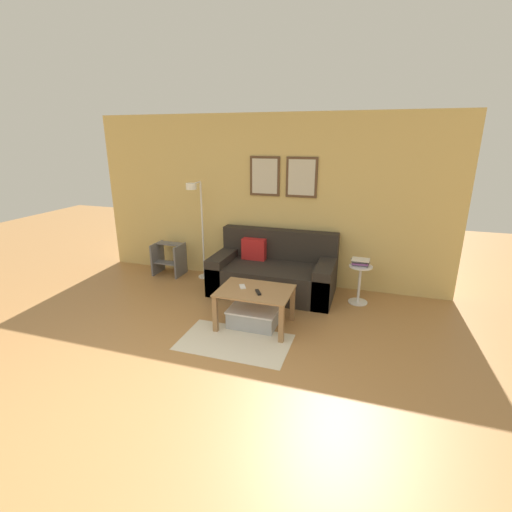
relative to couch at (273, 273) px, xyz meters
The scene contains 12 objects.
ground_plane 2.92m from the couch, 95.59° to the right, with size 16.00×16.00×0.00m, color #A87542.
wall_back 1.13m from the couch, 120.27° to the left, with size 5.60×0.09×2.55m.
area_rug 1.57m from the couch, 90.92° to the right, with size 1.24×0.73×0.01m, color beige.
couch is the anchor object (origin of this frame).
coffee_table 1.10m from the couch, 86.26° to the right, with size 0.88×0.64×0.47m.
storage_bin 1.12m from the couch, 87.39° to the right, with size 0.60×0.40×0.22m.
floor_lamp 1.45m from the couch, behind, with size 0.20×0.48×1.57m.
side_table 1.24m from the couch, ahead, with size 0.31×0.31×0.54m.
book_stack 1.26m from the couch, ahead, with size 0.26×0.19×0.09m.
remote_control 1.19m from the couch, 83.46° to the right, with size 0.04×0.15×0.02m, color black.
cell_phone 1.07m from the couch, 95.76° to the right, with size 0.07×0.14×0.01m, color silver.
step_stool 1.87m from the couch, behind, with size 0.47×0.38×0.53m.
Camera 1 is at (1.63, -2.08, 2.21)m, focal length 26.00 mm.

